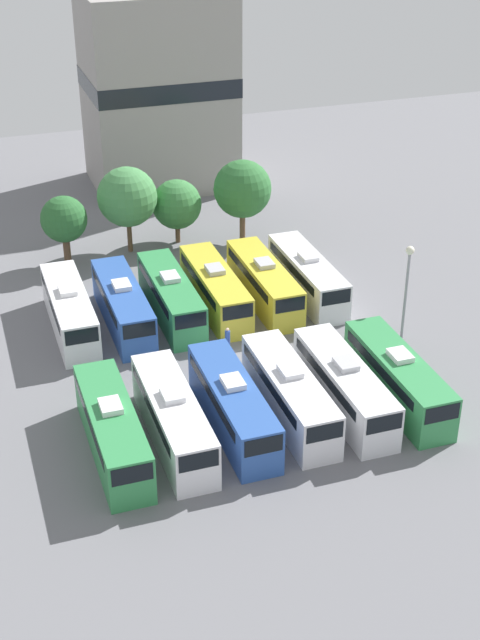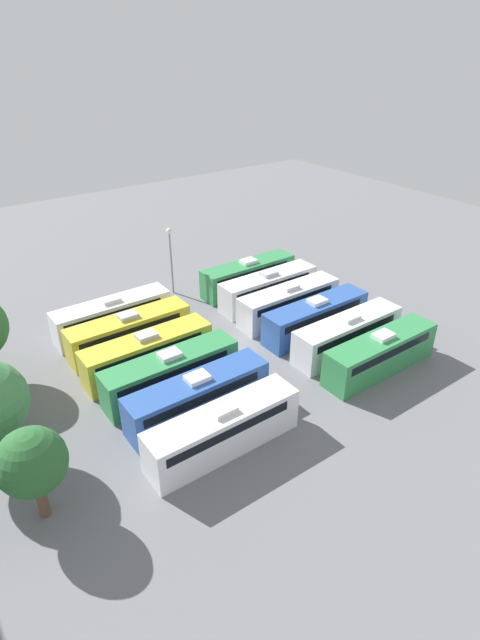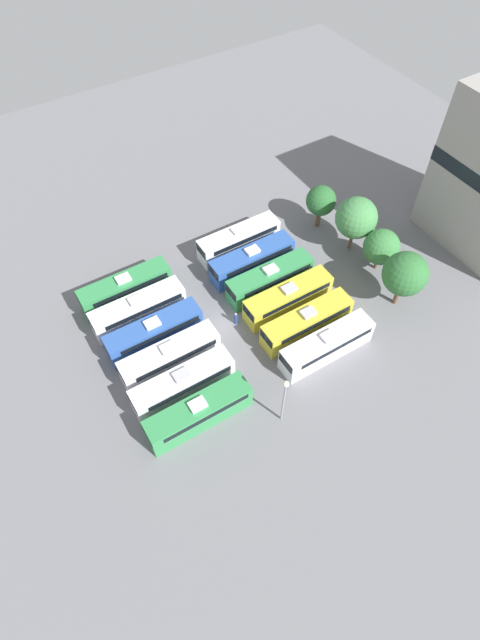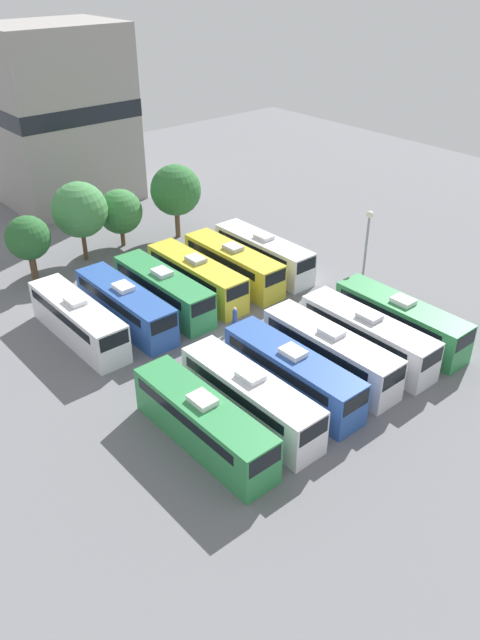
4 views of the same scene
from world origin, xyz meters
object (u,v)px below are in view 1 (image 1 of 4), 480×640
Objects in this scene: bus_11 at (307,275)px; tree_1 at (127,197)px; bus_3 at (289,392)px; bus_7 at (123,304)px; tree_3 at (242,189)px; bus_2 at (233,404)px; bus_1 at (173,417)px; bus_6 at (70,309)px; bus_5 at (398,376)px; bus_10 at (264,282)px; light_pole at (408,276)px; bus_0 at (112,428)px; depot_building at (158,90)px; worker_person at (228,340)px; bus_9 at (215,288)px; tree_2 at (177,204)px; bus_8 at (171,296)px; bus_4 at (344,385)px; tree_0 at (64,220)px.

tree_1 reaches higher than bus_11.
bus_3 is 1.00× the size of bus_7.
bus_2 is at bearing -110.13° from tree_3.
bus_7 is 1.43× the size of tree_1.
bus_1 is 15.58m from bus_6.
bus_5 and bus_10 have the same top height.
bus_10 is (14.68, -0.33, 0.00)m from bus_6.
tree_1 is at bearing 111.83° from bus_5.
light_pole is (18.50, 6.51, 3.19)m from bus_1.
bus_10 is at bearing 0.61° from bus_7.
depot_building is (13.86, 42.71, 7.76)m from bus_0.
worker_person is at bearing 41.71° from bus_0.
tree_2 is at bearing 87.52° from bus_9.
worker_person is 0.10× the size of depot_building.
tree_3 reaches higher than bus_8.
tree_2 is 5.80m from tree_3.
bus_4 is 1.00× the size of bus_9.
bus_3 is at bearing -104.30° from bus_10.
bus_4 is at bearing -46.60° from bus_6.
bus_5 is at bearing -47.70° from worker_person.
bus_10 is at bearing 179.93° from bus_11.
bus_11 is at bearing 89.39° from bus_5.
tree_3 is at bearing 57.08° from bus_0.
bus_9 is (3.55, 14.89, 0.00)m from bus_2.
bus_2 is at bearing -103.41° from bus_9.
bus_1 and bus_2 have the same top height.
bus_0 is 1.00× the size of bus_6.
bus_4 is 1.00× the size of bus_10.
light_pole is (14.68, -8.35, 3.19)m from bus_8.
bus_0 is 15.13m from bus_6.
light_pole reaches higher than bus_7.
bus_10 is at bearing 51.05° from worker_person.
tree_0 is (-5.74, 26.10, 2.32)m from bus_2.
bus_4 is 21.06m from bus_6.
bus_2 is 1.00× the size of bus_6.
tree_1 is (3.27, 12.46, 3.23)m from bus_7.
tree_1 is 9.80m from tree_3.
bus_3 is 18.55m from bus_6.
tree_0 is at bearing 81.95° from bus_6.
bus_3 is at bearing -150.38° from light_pole.
bus_4 is at bearing -64.78° from bus_8.
depot_building is at bearing 72.02° from bus_0.
depot_building is (2.98, 27.71, 7.76)m from bus_9.
bus_4 is 1.00× the size of bus_7.
bus_6 is at bearing 139.40° from bus_5.
tree_1 is (7.07, 27.15, 3.23)m from bus_0.
bus_7 is at bearing 116.27° from bus_3.
bus_4 and bus_9 have the same top height.
tree_0 is at bearing 116.06° from bus_4.
bus_3 is 27.58m from tree_2.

